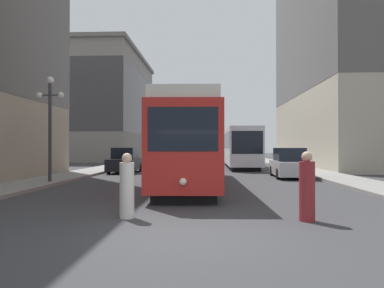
{
  "coord_description": "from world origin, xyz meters",
  "views": [
    {
      "loc": [
        0.54,
        -7.57,
        1.89
      ],
      "look_at": [
        -0.13,
        7.41,
        2.01
      ],
      "focal_mm": 33.42,
      "sensor_mm": 36.0,
      "label": 1
    }
  ],
  "objects_px": {
    "transit_bus": "(240,146)",
    "pedestrian_crossing_near": "(127,188)",
    "streetcar": "(189,143)",
    "parked_car_left_mid": "(126,161)",
    "lamp_post_left_near": "(50,112)",
    "pedestrian_crossing_far": "(307,189)",
    "parked_car_left_near": "(154,156)",
    "parked_car_right_far": "(289,164)"
  },
  "relations": [
    {
      "from": "transit_bus",
      "to": "pedestrian_crossing_near",
      "type": "relative_size",
      "value": 7.24
    },
    {
      "from": "streetcar",
      "to": "parked_car_left_mid",
      "type": "distance_m",
      "value": 9.49
    },
    {
      "from": "pedestrian_crossing_near",
      "to": "lamp_post_left_near",
      "type": "distance_m",
      "value": 10.43
    },
    {
      "from": "streetcar",
      "to": "pedestrian_crossing_far",
      "type": "bearing_deg",
      "value": -69.9
    },
    {
      "from": "transit_bus",
      "to": "pedestrian_crossing_far",
      "type": "height_order",
      "value": "transit_bus"
    },
    {
      "from": "pedestrian_crossing_near",
      "to": "parked_car_left_near",
      "type": "bearing_deg",
      "value": -82.13
    },
    {
      "from": "pedestrian_crossing_far",
      "to": "lamp_post_left_near",
      "type": "relative_size",
      "value": 0.34
    },
    {
      "from": "streetcar",
      "to": "transit_bus",
      "type": "xyz_separation_m",
      "value": [
        3.89,
        14.69,
        -0.15
      ]
    },
    {
      "from": "parked_car_left_mid",
      "to": "parked_car_right_far",
      "type": "relative_size",
      "value": 0.96
    },
    {
      "from": "lamp_post_left_near",
      "to": "parked_car_left_mid",
      "type": "bearing_deg",
      "value": 77.15
    },
    {
      "from": "transit_bus",
      "to": "pedestrian_crossing_far",
      "type": "xyz_separation_m",
      "value": [
        -0.4,
        -23.48,
        -1.12
      ]
    },
    {
      "from": "pedestrian_crossing_near",
      "to": "transit_bus",
      "type": "bearing_deg",
      "value": -101.66
    },
    {
      "from": "parked_car_left_mid",
      "to": "pedestrian_crossing_far",
      "type": "relative_size",
      "value": 2.45
    },
    {
      "from": "streetcar",
      "to": "parked_car_right_far",
      "type": "height_order",
      "value": "streetcar"
    },
    {
      "from": "parked_car_left_near",
      "to": "lamp_post_left_near",
      "type": "xyz_separation_m",
      "value": [
        -1.9,
        -22.31,
        2.78
      ]
    },
    {
      "from": "streetcar",
      "to": "pedestrian_crossing_far",
      "type": "relative_size",
      "value": 7.86
    },
    {
      "from": "parked_car_left_near",
      "to": "lamp_post_left_near",
      "type": "bearing_deg",
      "value": -95.37
    },
    {
      "from": "pedestrian_crossing_far",
      "to": "lamp_post_left_near",
      "type": "height_order",
      "value": "lamp_post_left_near"
    },
    {
      "from": "streetcar",
      "to": "transit_bus",
      "type": "distance_m",
      "value": 15.2
    },
    {
      "from": "transit_bus",
      "to": "lamp_post_left_near",
      "type": "bearing_deg",
      "value": -125.6
    },
    {
      "from": "transit_bus",
      "to": "parked_car_left_near",
      "type": "distance_m",
      "value": 11.55
    },
    {
      "from": "pedestrian_crossing_far",
      "to": "lamp_post_left_near",
      "type": "xyz_separation_m",
      "value": [
        -10.46,
        8.38,
        2.8
      ]
    },
    {
      "from": "parked_car_left_mid",
      "to": "lamp_post_left_near",
      "type": "distance_m",
      "value": 8.99
    },
    {
      "from": "parked_car_right_far",
      "to": "pedestrian_crossing_near",
      "type": "relative_size",
      "value": 2.61
    },
    {
      "from": "transit_bus",
      "to": "parked_car_left_mid",
      "type": "height_order",
      "value": "transit_bus"
    },
    {
      "from": "transit_bus",
      "to": "pedestrian_crossing_near",
      "type": "xyz_separation_m",
      "value": [
        -5.07,
        -23.31,
        -1.14
      ]
    },
    {
      "from": "transit_bus",
      "to": "parked_car_left_near",
      "type": "xyz_separation_m",
      "value": [
        -8.96,
        7.21,
        -1.1
      ]
    },
    {
      "from": "parked_car_left_near",
      "to": "lamp_post_left_near",
      "type": "height_order",
      "value": "lamp_post_left_near"
    },
    {
      "from": "parked_car_right_far",
      "to": "pedestrian_crossing_near",
      "type": "height_order",
      "value": "parked_car_right_far"
    },
    {
      "from": "parked_car_left_mid",
      "to": "parked_car_left_near",
      "type": "bearing_deg",
      "value": 91.05
    },
    {
      "from": "parked_car_left_near",
      "to": "pedestrian_crossing_near",
      "type": "relative_size",
      "value": 2.82
    },
    {
      "from": "transit_bus",
      "to": "lamp_post_left_near",
      "type": "xyz_separation_m",
      "value": [
        -10.86,
        -15.1,
        1.68
      ]
    },
    {
      "from": "parked_car_left_near",
      "to": "pedestrian_crossing_near",
      "type": "distance_m",
      "value": 30.77
    },
    {
      "from": "transit_bus",
      "to": "parked_car_right_far",
      "type": "bearing_deg",
      "value": -79.0
    },
    {
      "from": "parked_car_right_far",
      "to": "pedestrian_crossing_near",
      "type": "distance_m",
      "value": 14.56
    },
    {
      "from": "streetcar",
      "to": "pedestrian_crossing_near",
      "type": "relative_size",
      "value": 8.07
    },
    {
      "from": "pedestrian_crossing_near",
      "to": "pedestrian_crossing_far",
      "type": "relative_size",
      "value": 0.97
    },
    {
      "from": "parked_car_left_mid",
      "to": "lamp_post_left_near",
      "type": "xyz_separation_m",
      "value": [
        -1.9,
        -8.33,
        2.78
      ]
    },
    {
      "from": "parked_car_left_near",
      "to": "pedestrian_crossing_far",
      "type": "distance_m",
      "value": 31.86
    },
    {
      "from": "pedestrian_crossing_near",
      "to": "parked_car_left_mid",
      "type": "bearing_deg",
      "value": -76.17
    },
    {
      "from": "streetcar",
      "to": "parked_car_left_mid",
      "type": "height_order",
      "value": "streetcar"
    },
    {
      "from": "transit_bus",
      "to": "lamp_post_left_near",
      "type": "height_order",
      "value": "lamp_post_left_near"
    }
  ]
}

